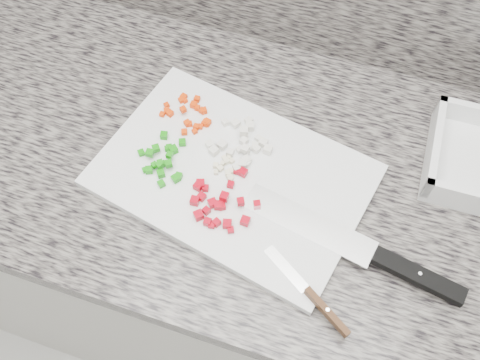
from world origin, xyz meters
name	(u,v)px	position (x,y,z in m)	size (l,w,h in m)	color
cabinet	(252,261)	(0.00, 1.44, 0.43)	(3.92, 0.62, 0.86)	silver
countertop	(257,168)	(0.00, 1.44, 0.88)	(3.96, 0.64, 0.04)	#69645C
cutting_board	(233,176)	(-0.03, 1.39, 0.91)	(0.46, 0.30, 0.02)	silver
carrot_pile	(190,114)	(-0.15, 1.49, 0.92)	(0.10, 0.09, 0.02)	#DD3704
onion_pile	(241,145)	(-0.03, 1.45, 0.92)	(0.12, 0.12, 0.02)	silver
green_pepper_pile	(164,160)	(-0.15, 1.38, 0.92)	(0.09, 0.11, 0.02)	#13830B
red_pepper_pile	(218,203)	(-0.03, 1.33, 0.92)	(0.12, 0.12, 0.02)	#A40212
garlic_pile	(225,168)	(-0.04, 1.40, 0.92)	(0.04, 0.05, 0.01)	beige
chef_knife	(379,257)	(0.24, 1.32, 0.92)	(0.37, 0.11, 0.02)	white
paring_knife	(316,300)	(0.16, 1.22, 0.92)	(0.16, 0.11, 0.02)	white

